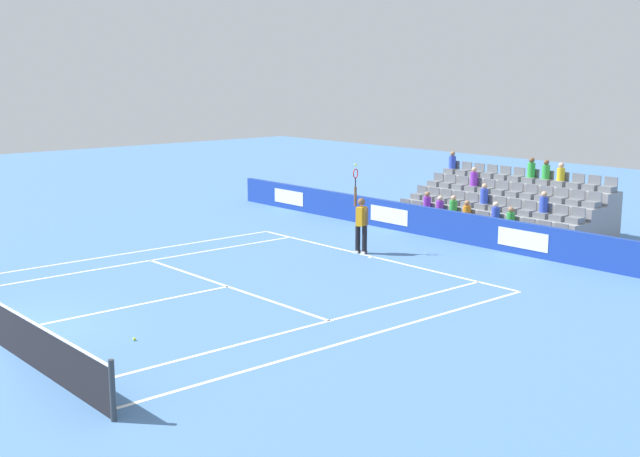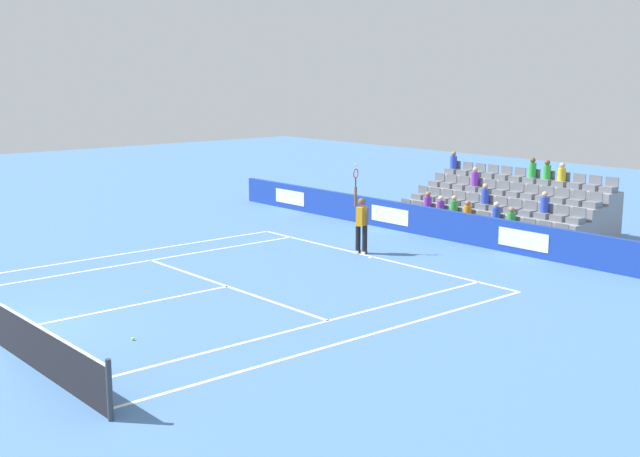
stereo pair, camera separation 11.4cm
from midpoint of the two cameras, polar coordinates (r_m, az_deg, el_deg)
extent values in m
cube|color=white|center=(25.79, 3.82, -1.96)|extent=(10.97, 0.10, 0.01)
cube|color=white|center=(22.39, -6.27, -3.99)|extent=(8.23, 0.10, 0.01)
cube|color=white|center=(20.82, -13.57, -5.37)|extent=(0.10, 6.40, 0.01)
cube|color=white|center=(25.58, -12.36, -2.30)|extent=(0.10, 11.89, 0.01)
cube|color=white|center=(18.98, -0.30, -6.65)|extent=(0.10, 11.89, 0.01)
cube|color=white|center=(26.77, -13.76, -1.78)|extent=(0.10, 11.89, 0.01)
cube|color=white|center=(18.01, 2.56, -7.64)|extent=(0.10, 11.89, 0.01)
cube|color=white|center=(25.73, 3.66, -2.00)|extent=(0.10, 0.20, 0.01)
cube|color=#193899|center=(28.43, 9.30, 0.16)|extent=(23.36, 0.20, 1.02)
cube|color=white|center=(26.60, 13.96, -0.75)|extent=(1.87, 0.01, 0.57)
cube|color=white|center=(30.28, 4.93, 0.91)|extent=(1.87, 0.01, 0.57)
cube|color=white|center=(34.55, -2.01, 2.18)|extent=(1.87, 0.01, 0.57)
cylinder|color=#33383D|center=(14.25, -14.11, -10.78)|extent=(0.10, 0.10, 1.07)
cylinder|color=black|center=(26.13, 3.23, -0.79)|extent=(0.16, 0.16, 0.90)
cylinder|color=black|center=(26.24, 2.77, -0.74)|extent=(0.16, 0.16, 0.90)
cube|color=white|center=(26.21, 3.22, -1.67)|extent=(0.20, 0.28, 0.08)
cube|color=white|center=(26.32, 2.76, -1.61)|extent=(0.20, 0.28, 0.08)
cube|color=orange|center=(26.04, 3.02, 0.85)|extent=(0.32, 0.41, 0.60)
sphere|color=brown|center=(25.97, 3.03, 1.85)|extent=(0.24, 0.24, 0.24)
cylinder|color=brown|center=(26.05, 2.60, 2.22)|extent=(0.09, 0.09, 0.62)
cylinder|color=brown|center=(25.89, 3.39, 0.84)|extent=(0.09, 0.09, 0.56)
cylinder|color=black|center=(25.98, 2.61, 3.20)|extent=(0.04, 0.04, 0.28)
torus|color=red|center=(25.95, 2.61, 3.81)|extent=(0.13, 0.30, 0.31)
sphere|color=#D1E533|center=(25.91, 2.62, 4.43)|extent=(0.07, 0.07, 0.07)
cube|color=gray|center=(29.31, 10.63, -0.17)|extent=(7.44, 0.95, 0.42)
cube|color=slate|center=(27.30, 16.24, -0.56)|extent=(0.48, 0.44, 0.20)
cube|color=slate|center=(27.42, 16.50, 0.01)|extent=(0.48, 0.04, 0.30)
cube|color=slate|center=(27.63, 15.17, -0.37)|extent=(0.48, 0.44, 0.20)
cube|color=slate|center=(27.75, 15.42, 0.19)|extent=(0.48, 0.04, 0.30)
cube|color=slate|center=(27.98, 14.12, -0.18)|extent=(0.48, 0.44, 0.20)
cube|color=slate|center=(28.09, 14.38, 0.37)|extent=(0.48, 0.04, 0.30)
cube|color=slate|center=(28.33, 13.10, 0.00)|extent=(0.48, 0.44, 0.20)
cube|color=slate|center=(28.45, 13.36, 0.54)|extent=(0.48, 0.04, 0.30)
cube|color=slate|center=(28.69, 12.10, 0.18)|extent=(0.48, 0.44, 0.20)
cube|color=slate|center=(28.81, 12.36, 0.71)|extent=(0.48, 0.04, 0.30)
cube|color=slate|center=(29.06, 11.13, 0.35)|extent=(0.48, 0.44, 0.20)
cube|color=slate|center=(29.18, 11.39, 0.88)|extent=(0.48, 0.04, 0.30)
cube|color=slate|center=(29.44, 10.18, 0.51)|extent=(0.48, 0.44, 0.20)
cube|color=slate|center=(29.55, 10.45, 1.04)|extent=(0.48, 0.04, 0.30)
cube|color=slate|center=(29.83, 9.26, 0.68)|extent=(0.48, 0.44, 0.20)
cube|color=slate|center=(29.94, 9.52, 1.19)|extent=(0.48, 0.04, 0.30)
cube|color=slate|center=(30.23, 8.36, 0.84)|extent=(0.48, 0.44, 0.20)
cube|color=slate|center=(30.33, 8.62, 1.34)|extent=(0.48, 0.04, 0.30)
cube|color=slate|center=(30.63, 7.49, 0.99)|extent=(0.48, 0.44, 0.20)
cube|color=slate|center=(30.73, 7.75, 1.49)|extent=(0.48, 0.04, 0.30)
cube|color=slate|center=(31.04, 6.64, 1.14)|extent=(0.48, 0.44, 0.20)
cube|color=slate|center=(31.14, 6.90, 1.63)|extent=(0.48, 0.04, 0.30)
cube|color=slate|center=(31.45, 5.81, 1.28)|extent=(0.48, 0.44, 0.20)
cube|color=slate|center=(31.56, 6.07, 1.77)|extent=(0.48, 0.04, 0.30)
cube|color=gray|center=(30.01, 11.78, 0.46)|extent=(7.44, 0.95, 0.84)
cube|color=slate|center=(28.02, 17.35, 0.54)|extent=(0.48, 0.44, 0.20)
cube|color=slate|center=(28.14, 17.59, 1.09)|extent=(0.48, 0.04, 0.30)
cube|color=slate|center=(28.34, 16.29, 0.71)|extent=(0.48, 0.44, 0.20)
cube|color=slate|center=(28.47, 16.54, 1.25)|extent=(0.48, 0.04, 0.30)
cube|color=slate|center=(28.68, 15.25, 0.88)|extent=(0.48, 0.44, 0.20)
cube|color=slate|center=(28.80, 15.50, 1.41)|extent=(0.48, 0.04, 0.30)
cube|color=slate|center=(29.02, 14.24, 1.04)|extent=(0.48, 0.44, 0.20)
cube|color=slate|center=(29.14, 14.49, 1.57)|extent=(0.48, 0.04, 0.30)
cube|color=slate|center=(29.38, 13.26, 1.20)|extent=(0.48, 0.44, 0.20)
cube|color=slate|center=(29.50, 13.51, 1.72)|extent=(0.48, 0.04, 0.30)
cube|color=slate|center=(29.74, 12.29, 1.36)|extent=(0.48, 0.44, 0.20)
cube|color=slate|center=(29.86, 12.54, 1.87)|extent=(0.48, 0.04, 0.30)
cube|color=slate|center=(30.11, 11.35, 1.51)|extent=(0.48, 0.44, 0.20)
cube|color=slate|center=(30.23, 11.61, 2.02)|extent=(0.48, 0.04, 0.30)
cube|color=slate|center=(30.49, 10.44, 1.66)|extent=(0.48, 0.44, 0.20)
cube|color=slate|center=(30.60, 10.69, 2.16)|extent=(0.48, 0.04, 0.30)
cube|color=slate|center=(30.87, 9.54, 1.80)|extent=(0.48, 0.44, 0.20)
cube|color=slate|center=(30.99, 9.79, 2.29)|extent=(0.48, 0.04, 0.30)
cube|color=slate|center=(31.27, 8.67, 1.94)|extent=(0.48, 0.44, 0.20)
cube|color=slate|center=(31.38, 8.92, 2.43)|extent=(0.48, 0.04, 0.30)
cube|color=slate|center=(31.67, 7.82, 2.07)|extent=(0.48, 0.44, 0.20)
cube|color=slate|center=(31.78, 8.07, 2.55)|extent=(0.48, 0.04, 0.30)
cube|color=slate|center=(32.08, 6.99, 2.21)|extent=(0.48, 0.44, 0.20)
cube|color=slate|center=(32.19, 7.24, 2.68)|extent=(0.48, 0.04, 0.30)
cube|color=gray|center=(30.72, 12.88, 1.05)|extent=(7.44, 0.95, 1.26)
cube|color=slate|center=(28.75, 18.40, 1.58)|extent=(0.48, 0.44, 0.20)
cube|color=slate|center=(28.89, 18.64, 2.11)|extent=(0.48, 0.04, 0.30)
cube|color=slate|center=(29.07, 17.36, 1.74)|extent=(0.48, 0.44, 0.20)
cube|color=slate|center=(29.20, 17.59, 2.26)|extent=(0.48, 0.04, 0.30)
cube|color=slate|center=(29.40, 16.34, 1.89)|extent=(0.48, 0.44, 0.20)
cube|color=slate|center=(29.53, 16.57, 2.41)|extent=(0.48, 0.04, 0.30)
cube|color=slate|center=(29.73, 15.34, 2.04)|extent=(0.48, 0.44, 0.20)
cube|color=slate|center=(29.86, 15.58, 2.55)|extent=(0.48, 0.04, 0.30)
cube|color=slate|center=(30.08, 14.36, 2.18)|extent=(0.48, 0.44, 0.20)
cube|color=slate|center=(30.21, 14.60, 2.69)|extent=(0.48, 0.04, 0.30)
cube|color=slate|center=(30.43, 13.41, 2.32)|extent=(0.48, 0.44, 0.20)
cube|color=slate|center=(30.56, 13.65, 2.82)|extent=(0.48, 0.04, 0.30)
cube|color=slate|center=(30.79, 12.47, 2.46)|extent=(0.48, 0.44, 0.20)
cube|color=slate|center=(30.92, 12.72, 2.95)|extent=(0.48, 0.04, 0.30)
cube|color=slate|center=(31.16, 11.56, 2.59)|extent=(0.48, 0.44, 0.20)
cube|color=slate|center=(31.29, 11.80, 3.08)|extent=(0.48, 0.04, 0.30)
cube|color=slate|center=(31.54, 10.67, 2.72)|extent=(0.48, 0.44, 0.20)
cube|color=slate|center=(31.66, 10.92, 3.20)|extent=(0.48, 0.04, 0.30)
cube|color=slate|center=(31.93, 9.80, 2.85)|extent=(0.48, 0.44, 0.20)
cube|color=slate|center=(32.05, 10.05, 3.32)|extent=(0.48, 0.04, 0.30)
cube|color=slate|center=(32.32, 8.96, 2.97)|extent=(0.48, 0.44, 0.20)
cube|color=slate|center=(32.44, 9.20, 3.44)|extent=(0.48, 0.04, 0.30)
cube|color=slate|center=(32.72, 8.13, 3.09)|extent=(0.48, 0.44, 0.20)
cube|color=slate|center=(32.84, 8.37, 3.55)|extent=(0.48, 0.04, 0.30)
cube|color=gray|center=(31.45, 13.93, 1.61)|extent=(7.44, 0.95, 1.68)
cube|color=slate|center=(29.51, 19.40, 2.57)|extent=(0.48, 0.44, 0.20)
cube|color=slate|center=(29.65, 19.63, 3.08)|extent=(0.48, 0.04, 0.30)
cube|color=slate|center=(29.81, 18.38, 2.71)|extent=(0.48, 0.44, 0.20)
cube|color=slate|center=(29.95, 18.60, 3.22)|extent=(0.48, 0.04, 0.30)
cube|color=slate|center=(30.13, 17.37, 2.85)|extent=(0.48, 0.44, 0.20)
cube|color=slate|center=(30.27, 17.60, 3.35)|extent=(0.48, 0.04, 0.30)
cube|color=slate|center=(30.46, 16.38, 2.99)|extent=(0.48, 0.44, 0.20)
cube|color=slate|center=(30.60, 16.61, 3.48)|extent=(0.48, 0.04, 0.30)
cube|color=slate|center=(30.80, 15.41, 3.12)|extent=(0.48, 0.44, 0.20)
cube|color=slate|center=(30.93, 15.65, 3.60)|extent=(0.48, 0.04, 0.30)
cube|color=slate|center=(31.14, 14.47, 3.25)|extent=(0.48, 0.44, 0.20)
cube|color=slate|center=(31.28, 14.70, 3.73)|extent=(0.48, 0.04, 0.30)
cube|color=slate|center=(31.50, 13.54, 3.37)|extent=(0.48, 0.44, 0.20)
cube|color=slate|center=(31.63, 13.78, 3.85)|extent=(0.48, 0.04, 0.30)
cube|color=slate|center=(31.86, 12.64, 3.49)|extent=(0.48, 0.44, 0.20)
cube|color=slate|center=(31.99, 12.87, 3.96)|extent=(0.48, 0.04, 0.30)
cube|color=slate|center=(32.23, 11.76, 3.61)|extent=(0.48, 0.44, 0.20)
cube|color=slate|center=(32.36, 11.99, 4.07)|extent=(0.48, 0.04, 0.30)
cube|color=slate|center=(32.61, 10.89, 3.72)|extent=(0.48, 0.44, 0.20)
cube|color=slate|center=(32.74, 11.13, 4.18)|extent=(0.48, 0.04, 0.30)
cube|color=slate|center=(32.99, 10.05, 3.83)|extent=(0.48, 0.44, 0.20)
cube|color=slate|center=(33.12, 10.29, 4.28)|extent=(0.48, 0.04, 0.30)
cube|color=slate|center=(33.39, 9.23, 3.94)|extent=(0.48, 0.44, 0.20)
cube|color=slate|center=(33.51, 9.46, 4.39)|extent=(0.48, 0.04, 0.30)
cylinder|color=purple|center=(31.53, 10.75, 3.37)|extent=(0.28, 0.28, 0.51)
sphere|color=#D3A884|center=(31.49, 10.78, 4.01)|extent=(0.20, 0.20, 0.20)
cylinder|color=green|center=(28.32, 13.18, 0.64)|extent=(0.28, 0.28, 0.43)
sphere|color=#9E7251|center=(28.26, 13.21, 1.26)|extent=(0.20, 0.20, 0.20)
cylinder|color=yellow|center=(30.46, 16.46, 3.59)|extent=(0.28, 0.28, 0.45)
sphere|color=#D3A884|center=(30.43, 16.50, 4.20)|extent=(0.20, 0.20, 0.20)
cylinder|color=blue|center=(28.67, 12.19, 0.91)|extent=(0.28, 0.28, 0.53)
sphere|color=beige|center=(28.61, 12.22, 1.63)|extent=(0.20, 0.20, 0.20)
cylinder|color=purple|center=(30.21, 8.44, 1.46)|extent=(0.28, 0.28, 0.46)
sphere|color=beige|center=(30.16, 8.46, 2.07)|extent=(0.20, 0.20, 0.20)
cylinder|color=blue|center=(33.38, 9.30, 4.53)|extent=(0.28, 0.28, 0.49)
sphere|color=#9E7251|center=(33.35, 9.32, 5.11)|extent=(0.20, 0.20, 0.20)
cylinder|color=purple|center=(30.60, 7.57, 1.68)|extent=(0.28, 0.28, 0.54)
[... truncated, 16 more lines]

